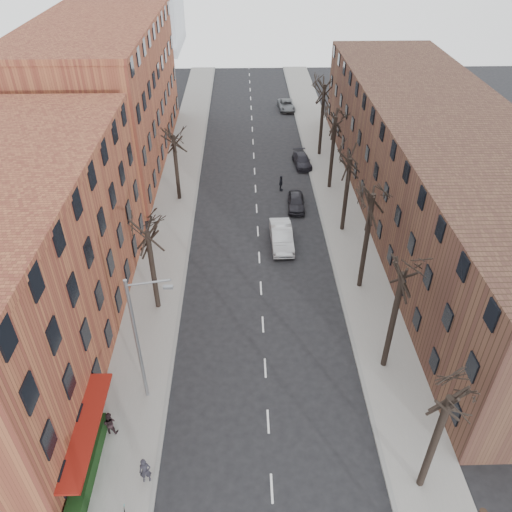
{
  "coord_description": "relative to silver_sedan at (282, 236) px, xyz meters",
  "views": [
    {
      "loc": [
        -1.17,
        -9.56,
        24.62
      ],
      "look_at": [
        -0.41,
        18.73,
        4.0
      ],
      "focal_mm": 35.0,
      "sensor_mm": 36.0,
      "label": 1
    }
  ],
  "objects": [
    {
      "name": "building_right",
      "position": [
        14.03,
        4.14,
        4.16
      ],
      "size": [
        12.0,
        50.0,
        10.0
      ],
      "primitive_type": "cube",
      "color": "#503325",
      "rests_on": "ground"
    },
    {
      "name": "building_left_near",
      "position": [
        -17.97,
        -10.86,
        5.16
      ],
      "size": [
        12.0,
        26.0,
        12.0
      ],
      "primitive_type": "cube",
      "color": "brown",
      "rests_on": "ground"
    },
    {
      "name": "tree_right_d",
      "position": [
        5.63,
        2.14,
        -0.84
      ],
      "size": [
        5.2,
        5.2,
        10.0
      ],
      "primitive_type": null,
      "color": "black",
      "rests_on": "ground"
    },
    {
      "name": "hedge",
      "position": [
        -11.47,
        -20.86,
        -0.19
      ],
      "size": [
        0.8,
        6.0,
        1.0
      ],
      "primitive_type": "cube",
      "color": "black",
      "rests_on": "sidewalk_left"
    },
    {
      "name": "parked_car_mid",
      "position": [
        3.33,
        15.46,
        -0.22
      ],
      "size": [
        2.07,
        4.36,
        1.23
      ],
      "primitive_type": "imported",
      "rotation": [
        0.0,
        0.0,
        0.08
      ],
      "color": "black",
      "rests_on": "ground"
    },
    {
      "name": "tree_right_b",
      "position": [
        5.63,
        -13.86,
        -0.84
      ],
      "size": [
        5.2,
        5.2,
        10.8
      ],
      "primitive_type": null,
      "color": "black",
      "rests_on": "ground"
    },
    {
      "name": "pedestrian_b",
      "position": [
        -10.8,
        -18.38,
        0.09
      ],
      "size": [
        0.8,
        0.64,
        1.55
      ],
      "primitive_type": "imported",
      "rotation": [
        0.0,
        0.0,
        3.07
      ],
      "color": "black",
      "rests_on": "sidewalk_left"
    },
    {
      "name": "tree_left_a",
      "position": [
        -9.57,
        -7.86,
        -0.84
      ],
      "size": [
        5.2,
        5.2,
        9.5
      ],
      "primitive_type": null,
      "color": "black",
      "rests_on": "ground"
    },
    {
      "name": "tree_right_a",
      "position": [
        5.63,
        -21.86,
        -0.84
      ],
      "size": [
        5.2,
        5.2,
        10.0
      ],
      "primitive_type": null,
      "color": "black",
      "rests_on": "ground"
    },
    {
      "name": "tree_right_e",
      "position": [
        5.63,
        10.14,
        -0.84
      ],
      "size": [
        5.2,
        5.2,
        10.8
      ],
      "primitive_type": null,
      "color": "black",
      "rests_on": "ground"
    },
    {
      "name": "pedestrian_crossing",
      "position": [
        0.6,
        9.7,
        -0.02
      ],
      "size": [
        0.61,
        1.02,
        1.63
      ],
      "primitive_type": "imported",
      "rotation": [
        0.0,
        0.0,
        1.34
      ],
      "color": "black",
      "rests_on": "ground"
    },
    {
      "name": "awning_left",
      "position": [
        -11.37,
        -19.86,
        -0.84
      ],
      "size": [
        1.2,
        7.0,
        0.15
      ],
      "primitive_type": "cube",
      "color": "maroon",
      "rests_on": "ground"
    },
    {
      "name": "building_left_far",
      "position": [
        -17.97,
        18.14,
        6.16
      ],
      "size": [
        12.0,
        28.0,
        14.0
      ],
      "primitive_type": "cube",
      "color": "brown",
      "rests_on": "ground"
    },
    {
      "name": "tree_right_c",
      "position": [
        5.63,
        -5.86,
        -0.84
      ],
      "size": [
        5.2,
        5.2,
        11.6
      ],
      "primitive_type": null,
      "color": "black",
      "rests_on": "ground"
    },
    {
      "name": "silver_sedan",
      "position": [
        0.0,
        0.0,
        0.0
      ],
      "size": [
        1.91,
        5.12,
        1.67
      ],
      "primitive_type": "imported",
      "rotation": [
        0.0,
        0.0,
        0.03
      ],
      "color": "#B5B8BC",
      "rests_on": "ground"
    },
    {
      "name": "streetlight",
      "position": [
        -9.0,
        -15.86,
        4.18
      ],
      "size": [
        2.45,
        0.22,
        9.03
      ],
      "color": "slate",
      "rests_on": "ground"
    },
    {
      "name": "tree_left_b",
      "position": [
        -9.57,
        8.14,
        -0.84
      ],
      "size": [
        5.2,
        5.2,
        9.5
      ],
      "primitive_type": null,
      "color": "black",
      "rests_on": "ground"
    },
    {
      "name": "parked_car_near",
      "position": [
        1.83,
        6.16,
        -0.17
      ],
      "size": [
        1.78,
        4.01,
        1.34
      ],
      "primitive_type": "imported",
      "rotation": [
        0.0,
        0.0,
        -0.05
      ],
      "color": "black",
      "rests_on": "ground"
    },
    {
      "name": "sidewalk_left",
      "position": [
        -9.97,
        9.14,
        -0.76
      ],
      "size": [
        4.0,
        90.0,
        0.15
      ],
      "primitive_type": "cube",
      "color": "gray",
      "rests_on": "ground"
    },
    {
      "name": "parked_car_far",
      "position": [
        2.95,
        33.27,
        -0.21
      ],
      "size": [
        2.4,
        4.67,
        1.26
      ],
      "primitive_type": "imported",
      "rotation": [
        0.0,
        0.0,
        0.07
      ],
      "color": "slate",
      "rests_on": "ground"
    },
    {
      "name": "pedestrian_a",
      "position": [
        -8.37,
        -21.31,
        0.15
      ],
      "size": [
        0.67,
        0.5,
        1.67
      ],
      "primitive_type": "imported",
      "rotation": [
        0.0,
        0.0,
        0.18
      ],
      "color": "#212028",
      "rests_on": "sidewalk_left"
    },
    {
      "name": "sidewalk_right",
      "position": [
        6.03,
        9.14,
        -0.76
      ],
      "size": [
        4.0,
        90.0,
        0.15
      ],
      "primitive_type": "cube",
      "color": "gray",
      "rests_on": "ground"
    },
    {
      "name": "tree_right_f",
      "position": [
        5.63,
        18.14,
        -0.84
      ],
      "size": [
        5.2,
        5.2,
        11.6
      ],
      "primitive_type": null,
      "color": "black",
      "rests_on": "ground"
    }
  ]
}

